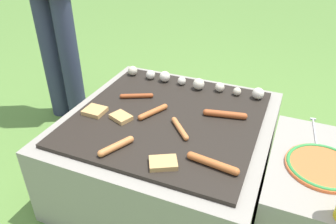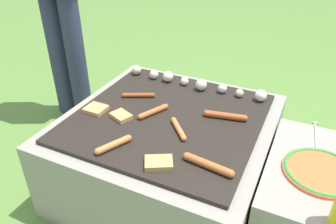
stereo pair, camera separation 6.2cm
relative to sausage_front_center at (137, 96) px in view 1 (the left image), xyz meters
name	(u,v)px [view 1 (the left image)]	position (x,y,z in m)	size (l,w,h in m)	color
ground_plane	(168,182)	(0.21, -0.09, -0.42)	(14.00, 14.00, 0.00)	#567F38
grill	(168,152)	(0.21, -0.09, -0.22)	(0.93, 0.93, 0.41)	gray
side_ledge	(310,203)	(0.87, -0.18, -0.22)	(0.37, 0.58, 0.41)	gray
sausage_front_right	(225,114)	(0.45, 0.00, 0.00)	(0.20, 0.06, 0.03)	#A34C23
sausage_front_left	(180,128)	(0.30, -0.19, 0.00)	(0.12, 0.13, 0.02)	#C6753D
sausage_back_center	(212,163)	(0.50, -0.35, 0.00)	(0.21, 0.05, 0.03)	#B7602D
sausage_back_right	(153,112)	(0.14, -0.11, 0.00)	(0.09, 0.16, 0.03)	#B7602D
sausage_mid_left	(116,146)	(0.12, -0.40, 0.00)	(0.09, 0.15, 0.03)	#C6753D
sausage_front_center	(137,96)	(0.00, 0.00, 0.00)	(0.15, 0.09, 0.02)	#93421E
bread_slice_right	(121,117)	(0.03, -0.20, 0.00)	(0.11, 0.10, 0.02)	tan
bread_slice_left	(163,163)	(0.33, -0.42, 0.00)	(0.13, 0.12, 0.02)	tan
bread_slice_center	(95,111)	(-0.11, -0.20, 0.00)	(0.10, 0.09, 0.02)	tan
mushroom_row	(190,82)	(0.20, 0.22, 0.02)	(0.76, 0.08, 0.06)	beige
plate_colorful	(323,166)	(0.87, -0.21, 0.00)	(0.27, 0.27, 0.02)	orange
fork_utensil	(315,130)	(0.83, 0.04, -0.01)	(0.04, 0.21, 0.01)	silver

